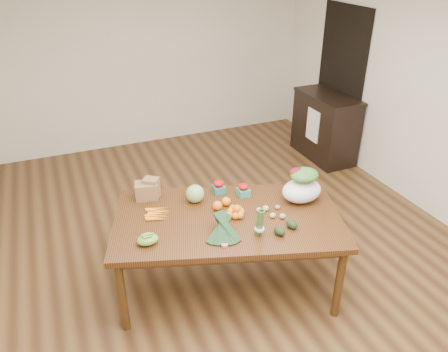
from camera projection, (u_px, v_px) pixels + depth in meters
name	position (u px, v px, depth m)	size (l,w,h in m)	color
floor	(221.00, 248.00, 4.56)	(6.00, 6.00, 0.00)	brown
room_walls	(221.00, 127.00, 3.92)	(5.02, 6.02, 2.70)	white
dining_table	(227.00, 252.00, 3.91)	(1.92, 1.07, 0.75)	#4C2F11
doorway_dark	(340.00, 82.00, 6.20)	(0.02, 1.00, 2.10)	black
cabinet	(325.00, 126.00, 6.28)	(0.52, 1.02, 0.94)	black
dish_towel	(313.00, 125.00, 6.10)	(0.02, 0.28, 0.45)	white
paper_bag	(146.00, 189.00, 3.95)	(0.27, 0.22, 0.19)	olive
cabbage	(195.00, 194.00, 3.91)	(0.17, 0.17, 0.17)	#A0BD6D
strawberry_basket_a	(219.00, 188.00, 4.07)	(0.11, 0.11, 0.10)	red
strawberry_basket_b	(243.00, 191.00, 4.02)	(0.10, 0.10, 0.10)	red
orange_a	(217.00, 206.00, 3.81)	(0.08, 0.08, 0.08)	orange
orange_b	(226.00, 202.00, 3.87)	(0.08, 0.08, 0.08)	#FFA80F
orange_c	(237.00, 210.00, 3.75)	(0.09, 0.09, 0.09)	orange
mandarin_cluster	(237.00, 211.00, 3.72)	(0.18, 0.18, 0.10)	orange
carrots	(158.00, 214.00, 3.75)	(0.22, 0.22, 0.03)	#FFA215
snap_pea_bag	(148.00, 239.00, 3.38)	(0.17, 0.13, 0.08)	#72B13B
kale_bunch	(224.00, 230.00, 3.42)	(0.32, 0.40, 0.16)	#16321A
asparagus_bundle	(260.00, 222.00, 3.43)	(0.08, 0.08, 0.25)	#567B38
potato_a	(259.00, 210.00, 3.79)	(0.05, 0.04, 0.04)	tan
potato_b	(273.00, 215.00, 3.71)	(0.05, 0.05, 0.04)	#D2BF79
potato_c	(277.00, 207.00, 3.83)	(0.05, 0.04, 0.04)	tan
potato_d	(266.00, 208.00, 3.80)	(0.06, 0.05, 0.05)	tan
potato_e	(283.00, 216.00, 3.70)	(0.05, 0.05, 0.05)	tan
avocado_a	(279.00, 231.00, 3.49)	(0.07, 0.11, 0.07)	black
avocado_b	(292.00, 224.00, 3.57)	(0.07, 0.11, 0.07)	black
salad_bag	(302.00, 187.00, 3.90)	(0.37, 0.28, 0.29)	white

